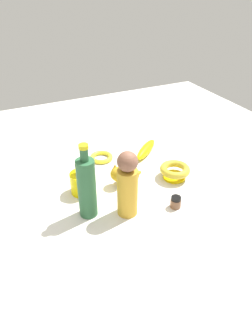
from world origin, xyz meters
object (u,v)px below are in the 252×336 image
person_figure_adult (127,184)px  nail_polish_jar (176,202)px  bangle (101,157)px  banana (146,149)px  bowl (175,171)px  cat_figurine (124,175)px  bottle_tall (87,187)px  bottle_short (82,182)px

person_figure_adult → nail_polish_jar: 0.20m
bangle → nail_polish_jar: bearing=15.4°
banana → nail_polish_jar: (0.39, -0.09, 0.00)m
nail_polish_jar → banana: bearing=167.2°
bowl → banana: bearing=-177.2°
cat_figurine → person_figure_adult: person_figure_adult is taller
person_figure_adult → nail_polish_jar: person_figure_adult is taller
person_figure_adult → bangle: size_ratio=2.39×
bottle_tall → bangle: bottle_tall is taller
banana → nail_polish_jar: size_ratio=4.41×
bottle_tall → person_figure_adult: (0.05, 0.13, 0.01)m
bottle_tall → bowl: bearing=98.8°
cat_figurine → bangle: bearing=-175.8°
cat_figurine → banana: bearing=131.5°
banana → nail_polish_jar: 0.40m
bowl → nail_polish_jar: (0.16, -0.10, -0.01)m
bowl → bangle: bearing=-141.0°
bottle_tall → bottle_short: bearing=170.4°
bottle_tall → bangle: 0.39m
person_figure_adult → bowl: person_figure_adult is taller
bottle_short → nail_polish_jar: bottle_short is taller
bottle_short → banana: bearing=113.2°
person_figure_adult → bottle_short: person_figure_adult is taller
nail_polish_jar → person_figure_adult: bearing=-105.3°
bottle_tall → bowl: size_ratio=2.24×
cat_figurine → bangle: size_ratio=1.45×
bowl → banana: 0.23m
bottle_short → nail_polish_jar: (0.23, 0.27, -0.03)m
bottle_short → bottle_tall: bearing=-9.6°
bottle_tall → banana: bottle_tall is taller
bangle → person_figure_adult: bearing=-7.9°
nail_polish_jar → bangle: bearing=-164.6°
bowl → nail_polish_jar: bearing=-31.6°
bottle_short → cat_figurine: bearing=85.7°
cat_figurine → bowl: (0.06, 0.20, -0.00)m
bangle → bottle_short: bottle_short is taller
cat_figurine → person_figure_adult: 0.20m
bangle → banana: bearing=78.3°
bangle → bottle_short: (0.20, -0.16, 0.04)m
bottle_tall → cat_figurine: bearing=121.4°
banana → bottle_short: bearing=163.1°
cat_figurine → bottle_short: size_ratio=1.17×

